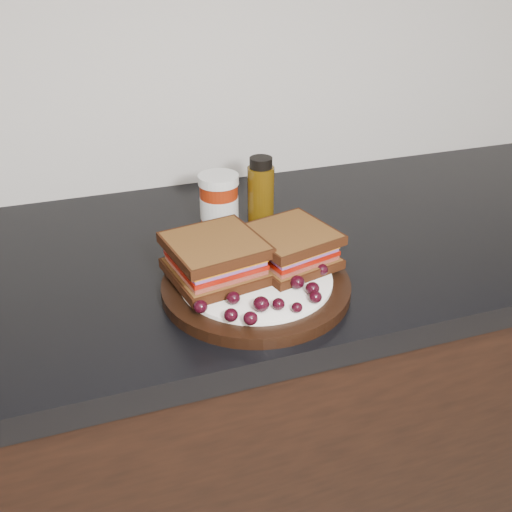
{
  "coord_description": "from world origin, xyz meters",
  "views": [
    {
      "loc": [
        -0.27,
        0.88,
        1.37
      ],
      "look_at": [
        -0.04,
        1.56,
        0.96
      ],
      "focal_mm": 40.0,
      "sensor_mm": 36.0,
      "label": 1
    }
  ],
  "objects_px": {
    "condiment_jar": "(219,203)",
    "sandwich_left": "(215,258)",
    "oil_bottle": "(261,193)",
    "plate": "(256,286)"
  },
  "relations": [
    {
      "from": "condiment_jar",
      "to": "oil_bottle",
      "type": "distance_m",
      "value": 0.08
    },
    {
      "from": "plate",
      "to": "sandwich_left",
      "type": "relative_size",
      "value": 2.16
    },
    {
      "from": "plate",
      "to": "condiment_jar",
      "type": "xyz_separation_m",
      "value": [
        0.0,
        0.21,
        0.04
      ]
    },
    {
      "from": "sandwich_left",
      "to": "condiment_jar",
      "type": "relative_size",
      "value": 1.24
    },
    {
      "from": "condiment_jar",
      "to": "sandwich_left",
      "type": "bearing_deg",
      "value": -107.13
    },
    {
      "from": "sandwich_left",
      "to": "oil_bottle",
      "type": "distance_m",
      "value": 0.22
    },
    {
      "from": "sandwich_left",
      "to": "condiment_jar",
      "type": "distance_m",
      "value": 0.2
    },
    {
      "from": "sandwich_left",
      "to": "oil_bottle",
      "type": "height_order",
      "value": "oil_bottle"
    },
    {
      "from": "oil_bottle",
      "to": "sandwich_left",
      "type": "bearing_deg",
      "value": -126.65
    },
    {
      "from": "condiment_jar",
      "to": "oil_bottle",
      "type": "relative_size",
      "value": 0.79
    }
  ]
}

